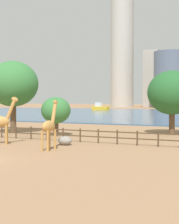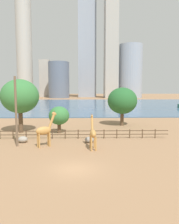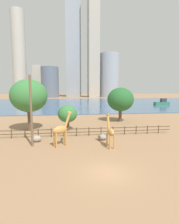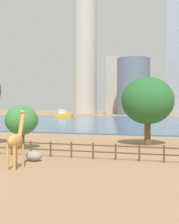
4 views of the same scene
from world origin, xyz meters
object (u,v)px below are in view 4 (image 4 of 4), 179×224
object	(u,v)px
tree_right_tall	(22,120)
giraffe_companion	(16,140)
boat_sailboat	(64,114)
boulder_near_fence	(34,156)
tree_center_broad	(148,101)

from	to	relation	value
tree_right_tall	giraffe_companion	bearing A→B (deg)	-62.26
giraffe_companion	boat_sailboat	distance (m)	100.08
tree_right_tall	boulder_near_fence	bearing A→B (deg)	-53.74
boulder_near_fence	tree_center_broad	world-z (taller)	tree_center_broad
boulder_near_fence	tree_center_broad	bearing A→B (deg)	63.50
boulder_near_fence	boat_sailboat	bearing A→B (deg)	111.30
tree_center_broad	tree_right_tall	distance (m)	13.48
boulder_near_fence	boat_sailboat	world-z (taller)	boat_sailboat
tree_center_broad	boulder_near_fence	bearing A→B (deg)	-116.50
boulder_near_fence	tree_right_tall	xyz separation A→B (m)	(-4.74, 6.46, 2.42)
tree_center_broad	boat_sailboat	bearing A→B (deg)	118.55
boulder_near_fence	tree_right_tall	size ratio (longest dim) A/B	0.30
giraffe_companion	boulder_near_fence	size ratio (longest dim) A/B	3.24
boulder_near_fence	tree_right_tall	bearing A→B (deg)	126.26
giraffe_companion	boulder_near_fence	distance (m)	3.51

